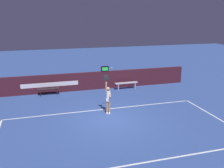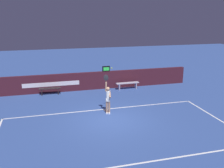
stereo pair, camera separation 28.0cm
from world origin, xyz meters
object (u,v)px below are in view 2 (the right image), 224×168
Objects in this scene: tennis_ball at (112,68)px; courtside_bench_far at (128,84)px; speed_display at (106,69)px; courtside_bench_near at (50,90)px; tennis_player at (108,98)px.

courtside_bench_far is (2.41, 4.38, -2.28)m from tennis_ball.
speed_display is at bearing 79.93° from tennis_ball.
speed_display is 2.01m from courtside_bench_far.
courtside_bench_far is (5.79, -0.12, 0.03)m from courtside_bench_near.
speed_display reaches higher than courtside_bench_far.
courtside_bench_near is at bearing -172.52° from speed_display.
tennis_ball is 0.04× the size of courtside_bench_far.
speed_display reaches higher than courtside_bench_near.
tennis_player is at bearing 166.93° from tennis_ball.
courtside_bench_near is 0.85× the size of courtside_bench_far.
courtside_bench_near is (-3.16, 4.45, -0.58)m from tennis_player.
tennis_ball reaches higher than tennis_player.
courtside_bench_far is at bearing -24.14° from speed_display.
tennis_ball is at bearing -100.07° from speed_display.
tennis_ball is 0.05× the size of courtside_bench_near.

